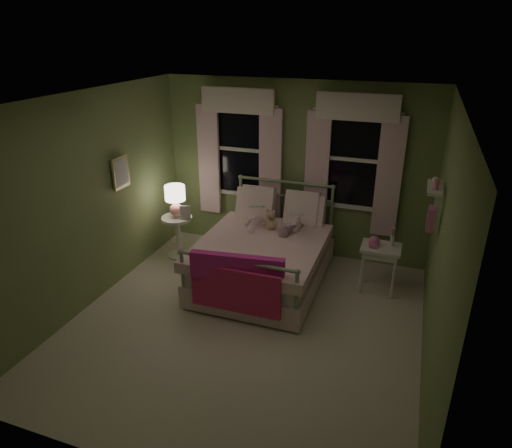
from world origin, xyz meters
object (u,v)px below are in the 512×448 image
at_px(teddy_bear, 271,221).
at_px(child_left, 256,202).
at_px(nightstand_left, 178,231).
at_px(table_lamp, 175,198).
at_px(child_right, 294,209).
at_px(bed, 265,256).
at_px(nightstand_right, 381,253).

bearing_deg(teddy_bear, child_left, 150.50).
xyz_separation_m(nightstand_left, table_lamp, (0.00, -0.00, 0.54)).
bearing_deg(child_right, teddy_bear, 42.00).
height_order(child_left, teddy_bear, child_left).
bearing_deg(child_left, nightstand_left, 1.21).
xyz_separation_m(teddy_bear, nightstand_left, (-1.47, -0.00, -0.37)).
height_order(bed, table_lamp, bed).
height_order(child_right, nightstand_left, child_right).
relative_size(bed, child_right, 2.73).
height_order(child_left, table_lamp, child_left).
distance_m(nightstand_left, nightstand_right, 2.97).
bearing_deg(teddy_bear, nightstand_right, 0.32).
xyz_separation_m(bed, teddy_bear, (0.00, 0.26, 0.41)).
bearing_deg(teddy_bear, bed, -90.00).
bearing_deg(nightstand_left, bed, -10.01).
bearing_deg(child_right, table_lamp, 17.79).
distance_m(child_left, teddy_bear, 0.37).
height_order(nightstand_left, table_lamp, table_lamp).
bearing_deg(child_right, nightstand_left, 17.79).
distance_m(bed, table_lamp, 1.60).
height_order(child_right, table_lamp, child_right).
bearing_deg(table_lamp, child_right, 5.29).
relative_size(nightstand_left, table_lamp, 1.39).
height_order(child_left, nightstand_left, child_left).
height_order(child_right, nightstand_right, child_right).
xyz_separation_m(bed, child_right, (0.28, 0.42, 0.56)).
bearing_deg(nightstand_left, table_lamp, -90.00).
bearing_deg(teddy_bear, child_right, 29.50).
distance_m(child_left, table_lamp, 1.20).
bearing_deg(bed, child_right, 56.40).
distance_m(child_left, nightstand_right, 1.83).
height_order(nightstand_left, nightstand_right, same).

